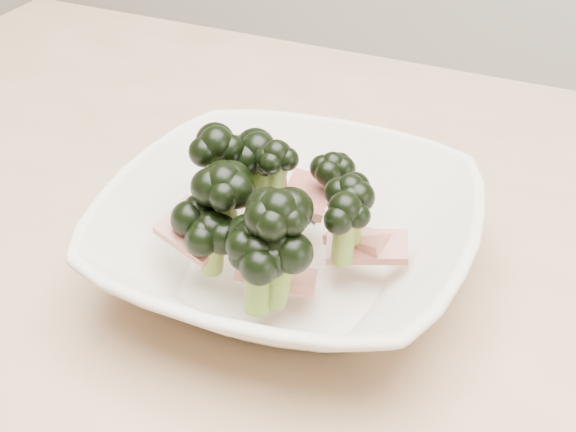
% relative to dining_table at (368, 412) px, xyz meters
% --- Properties ---
extents(dining_table, '(1.20, 0.80, 0.75)m').
position_rel_dining_table_xyz_m(dining_table, '(0.00, 0.00, 0.00)').
color(dining_table, tan).
rests_on(dining_table, ground).
extents(broccoli_dish, '(0.27, 0.27, 0.11)m').
position_rel_dining_table_xyz_m(broccoli_dish, '(-0.07, 0.01, 0.14)').
color(broccoli_dish, beige).
rests_on(broccoli_dish, dining_table).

